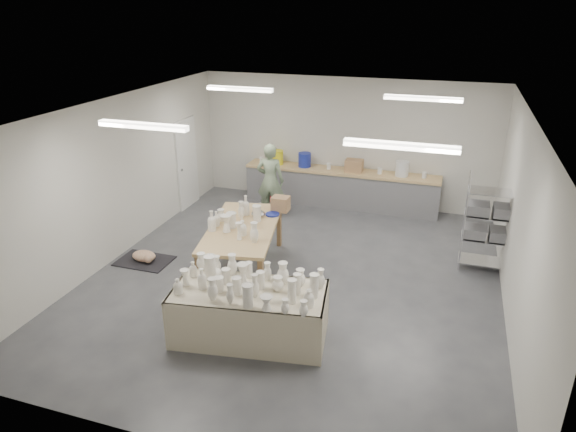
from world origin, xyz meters
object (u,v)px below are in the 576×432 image
(red_stool, at_px, (275,200))
(potter, at_px, (270,181))
(work_table, at_px, (245,225))
(drying_table, at_px, (250,311))

(red_stool, bearing_deg, potter, -90.00)
(red_stool, bearing_deg, work_table, -81.57)
(drying_table, height_order, red_stool, drying_table)
(work_table, xyz_separation_m, red_stool, (-0.41, 2.78, -0.57))
(drying_table, bearing_deg, potter, 97.36)
(potter, xyz_separation_m, red_stool, (0.00, 0.27, -0.55))
(drying_table, xyz_separation_m, potter, (-1.27, 4.43, 0.43))
(work_table, distance_m, red_stool, 2.86)
(potter, distance_m, red_stool, 0.61)
(drying_table, xyz_separation_m, red_stool, (-1.27, 4.70, -0.13))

